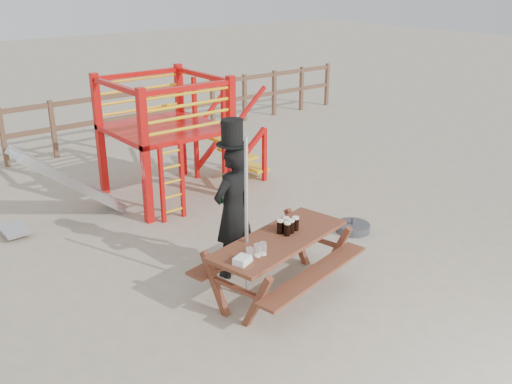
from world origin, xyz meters
name	(u,v)px	position (x,y,z in m)	size (l,w,h in m)	color
ground	(300,281)	(0.00, 0.00, 0.00)	(60.00, 60.00, 0.00)	tan
back_fence	(76,119)	(0.00, 7.00, 0.74)	(15.09, 0.09, 1.20)	brown
playground_fort	(161,137)	(0.12, 3.58, 1.07)	(4.71, 1.84, 2.10)	red
picnic_table	(279,258)	(-0.38, -0.03, 0.45)	(2.09, 1.64, 0.72)	brown
man_with_hat	(233,208)	(-0.53, 0.68, 0.91)	(0.70, 0.52, 2.04)	black
metal_pole	(247,221)	(-0.75, 0.13, 0.99)	(0.04, 0.04, 1.99)	#B2B2B7
parasol_base	(353,227)	(1.62, 0.59, 0.06)	(0.51, 0.51, 0.22)	#38373D
paper_bag	(242,260)	(-1.10, -0.25, 0.76)	(0.18, 0.14, 0.08)	white
stout_pints	(288,226)	(-0.20, 0.03, 0.81)	(0.29, 0.19, 0.17)	black
empty_glasses	(257,252)	(-0.89, -0.23, 0.79)	(0.28, 0.11, 0.15)	silver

